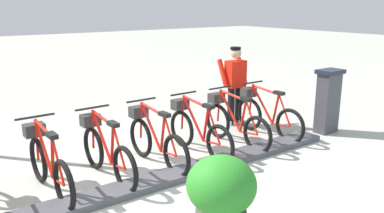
{
  "coord_description": "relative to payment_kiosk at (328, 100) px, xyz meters",
  "views": [
    {
      "loc": [
        -4.59,
        2.4,
        2.53
      ],
      "look_at": [
        0.5,
        -1.28,
        0.9
      ],
      "focal_mm": 37.2,
      "sensor_mm": 36.0,
      "label": 1
    }
  ],
  "objects": [
    {
      "name": "ground_plane",
      "position": [
        -0.05,
        4.3,
        -0.67
      ],
      "size": [
        60.0,
        60.0,
        0.0
      ],
      "primitive_type": "plane",
      "color": "#AAAA9D"
    },
    {
      "name": "dock_rail_base",
      "position": [
        -0.05,
        4.3,
        -0.62
      ],
      "size": [
        0.44,
        7.53,
        0.1
      ],
      "primitive_type": "cube",
      "color": "#47474C",
      "rests_on": "ground"
    },
    {
      "name": "payment_kiosk",
      "position": [
        0.0,
        0.0,
        0.0
      ],
      "size": [
        0.36,
        0.52,
        1.28
      ],
      "color": "#38383D",
      "rests_on": "ground"
    },
    {
      "name": "bike_docked_0",
      "position": [
        0.57,
        1.14,
        -0.24
      ],
      "size": [
        1.72,
        0.54,
        1.02
      ],
      "color": "black",
      "rests_on": "ground"
    },
    {
      "name": "bike_docked_1",
      "position": [
        0.57,
        1.98,
        -0.24
      ],
      "size": [
        1.72,
        0.54,
        1.02
      ],
      "color": "black",
      "rests_on": "ground"
    },
    {
      "name": "bike_docked_2",
      "position": [
        0.57,
        2.82,
        -0.24
      ],
      "size": [
        1.72,
        0.54,
        1.02
      ],
      "color": "black",
      "rests_on": "ground"
    },
    {
      "name": "bike_docked_3",
      "position": [
        0.57,
        3.66,
        -0.24
      ],
      "size": [
        1.72,
        0.54,
        1.02
      ],
      "color": "black",
      "rests_on": "ground"
    },
    {
      "name": "bike_docked_4",
      "position": [
        0.57,
        4.5,
        -0.24
      ],
      "size": [
        1.72,
        0.54,
        1.02
      ],
      "color": "black",
      "rests_on": "ground"
    },
    {
      "name": "bike_docked_5",
      "position": [
        0.57,
        5.34,
        -0.24
      ],
      "size": [
        1.72,
        0.54,
        1.02
      ],
      "color": "black",
      "rests_on": "ground"
    },
    {
      "name": "worker_near_rack",
      "position": [
        1.5,
        1.13,
        0.24
      ],
      "size": [
        0.48,
        0.64,
        1.66
      ],
      "color": "white",
      "rests_on": "ground"
    },
    {
      "name": "planter_bush",
      "position": [
        -1.67,
        4.16,
        -0.12
      ],
      "size": [
        0.76,
        0.76,
        0.97
      ],
      "color": "#59544C",
      "rests_on": "ground"
    }
  ]
}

